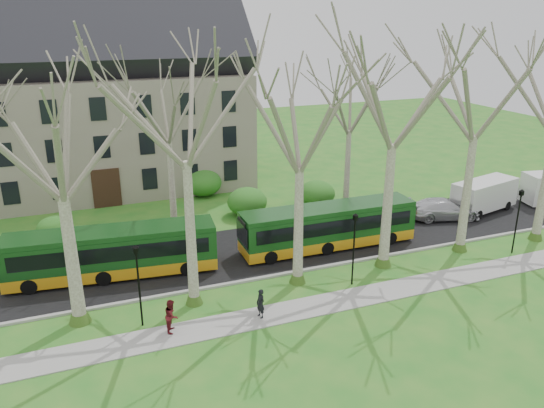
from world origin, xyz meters
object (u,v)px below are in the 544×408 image
(van_a, at_px, (484,196))
(pedestrian_b, at_px, (172,316))
(bus_follow, at_px, (328,226))
(pedestrian_a, at_px, (261,304))
(bus_lead, at_px, (113,252))
(sedan, at_px, (444,209))

(van_a, xyz_separation_m, pedestrian_b, (-26.41, -8.06, -0.41))
(bus_follow, bearing_deg, pedestrian_b, -150.87)
(pedestrian_a, xyz_separation_m, pedestrian_b, (-4.49, 0.39, 0.07))
(bus_lead, bearing_deg, van_a, 8.01)
(bus_lead, xyz_separation_m, sedan, (24.46, 0.62, -0.72))
(van_a, bearing_deg, pedestrian_a, -171.85)
(pedestrian_b, bearing_deg, sedan, -51.56)
(bus_lead, xyz_separation_m, pedestrian_b, (2.04, -7.19, -0.66))
(bus_follow, distance_m, sedan, 10.80)
(bus_follow, relative_size, pedestrian_b, 7.02)
(sedan, distance_m, pedestrian_a, 19.72)
(van_a, distance_m, pedestrian_b, 27.61)
(sedan, bearing_deg, bus_follow, 113.33)
(bus_lead, distance_m, sedan, 24.48)
(bus_follow, distance_m, pedestrian_a, 9.90)
(bus_lead, bearing_deg, pedestrian_b, -67.90)
(van_a, bearing_deg, pedestrian_b, -175.96)
(pedestrian_b, bearing_deg, bus_lead, 35.06)
(bus_follow, bearing_deg, pedestrian_a, -136.40)
(bus_lead, bearing_deg, sedan, 7.72)
(bus_lead, height_order, pedestrian_b, bus_lead)
(sedan, distance_m, van_a, 4.02)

